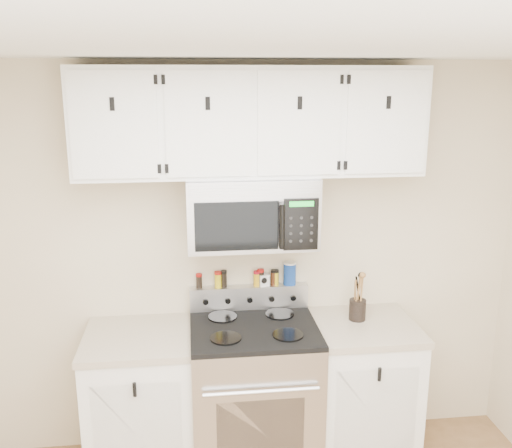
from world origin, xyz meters
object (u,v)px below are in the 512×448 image
(range, at_px, (254,395))
(microwave, at_px, (252,211))
(salt_canister, at_px, (290,273))
(utensil_crock, at_px, (357,308))

(range, xyz_separation_m, microwave, (0.00, 0.13, 1.14))
(range, distance_m, microwave, 1.15)
(salt_canister, bearing_deg, utensil_crock, -26.29)
(utensil_crock, xyz_separation_m, salt_canister, (-0.40, 0.20, 0.18))
(utensil_crock, height_order, salt_canister, salt_canister)
(microwave, relative_size, utensil_crock, 2.49)
(utensil_crock, bearing_deg, salt_canister, 153.71)
(microwave, bearing_deg, salt_canister, 30.53)
(range, relative_size, salt_canister, 7.36)
(range, height_order, utensil_crock, utensil_crock)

